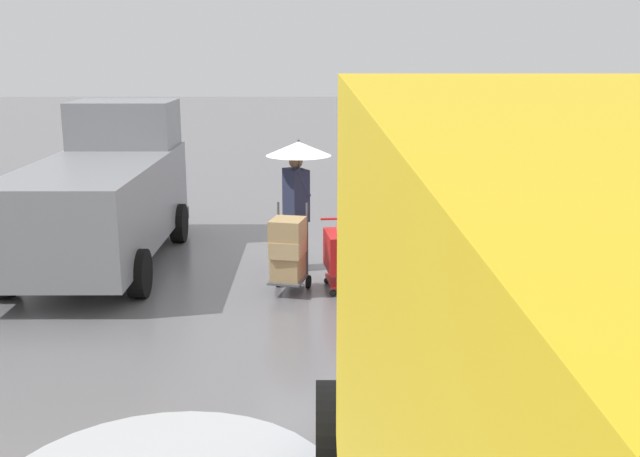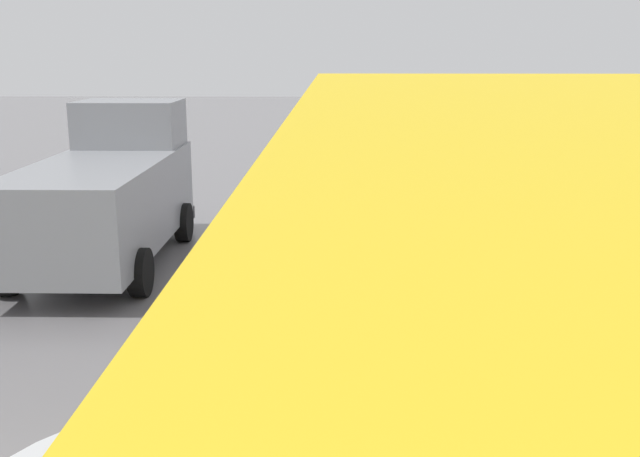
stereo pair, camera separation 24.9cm
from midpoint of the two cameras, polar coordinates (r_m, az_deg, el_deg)
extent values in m
plane|color=slate|center=(12.38, 1.96, -3.09)|extent=(90.00, 90.00, 0.00)
cylinder|color=#999BA0|center=(14.24, 13.74, -1.24)|extent=(2.47, 2.47, 0.01)
cylinder|color=#999BA0|center=(12.60, 14.64, -3.22)|extent=(1.86, 1.86, 0.01)
cube|color=gray|center=(12.84, -15.58, 1.90)|extent=(1.96, 5.20, 1.40)
cube|color=gray|center=(14.49, -13.74, 7.77)|extent=(1.84, 1.40, 0.84)
cube|color=black|center=(15.28, -12.90, 5.05)|extent=(1.66, 0.06, 0.63)
cube|color=#232326|center=(15.50, -12.66, 1.23)|extent=(1.96, 0.16, 0.24)
cylinder|color=black|center=(14.78, -17.31, 0.49)|extent=(0.24, 0.72, 0.72)
cylinder|color=black|center=(14.28, -9.82, 0.47)|extent=(0.24, 0.72, 0.72)
cylinder|color=black|center=(11.86, -22.11, -3.04)|extent=(0.24, 0.72, 0.72)
cylinder|color=black|center=(11.24, -12.86, -3.25)|extent=(0.24, 0.72, 0.72)
cube|color=silver|center=(6.41, 12.08, -6.47)|extent=(2.20, 1.81, 1.80)
cube|color=black|center=(7.18, 10.87, -1.60)|extent=(1.98, 0.07, 0.81)
cylinder|color=black|center=(6.24, 1.18, -15.85)|extent=(0.30, 0.96, 0.96)
cylinder|color=black|center=(6.69, 22.98, -14.87)|extent=(0.30, 0.96, 0.96)
cube|color=red|center=(11.18, 2.51, -1.73)|extent=(0.61, 0.82, 0.56)
cube|color=red|center=(11.31, 2.49, -3.98)|extent=(0.55, 0.74, 0.04)
cylinder|color=red|center=(11.48, 2.22, 0.75)|extent=(0.58, 0.11, 0.04)
sphere|color=black|center=(11.08, 3.79, -4.85)|extent=(0.10, 0.10, 0.10)
sphere|color=black|center=(11.02, 1.65, -4.93)|extent=(0.10, 0.10, 0.10)
sphere|color=black|center=(11.65, 3.27, -3.91)|extent=(0.10, 0.10, 0.10)
sphere|color=black|center=(11.59, 1.24, -3.99)|extent=(0.10, 0.10, 0.10)
cylinder|color=#E0668E|center=(11.04, 2.19, -1.38)|extent=(0.11, 0.29, 0.69)
cube|color=#515156|center=(11.12, -1.76, -3.86)|extent=(0.60, 0.69, 0.03)
cylinder|color=#515156|center=(11.20, -0.29, -0.81)|extent=(0.04, 0.04, 1.10)
cylinder|color=#515156|center=(11.31, -2.46, -0.68)|extent=(0.04, 0.04, 1.10)
cylinder|color=black|center=(11.38, -0.19, -4.06)|extent=(0.09, 0.21, 0.20)
cylinder|color=black|center=(11.50, -2.52, -3.89)|extent=(0.09, 0.21, 0.20)
cube|color=tan|center=(11.07, -1.77, -2.92)|extent=(0.53, 0.56, 0.35)
cube|color=tan|center=(10.99, -1.78, -1.42)|extent=(0.55, 0.63, 0.24)
cube|color=tan|center=(10.92, -1.79, -0.04)|extent=(0.56, 0.60, 0.30)
cylinder|color=black|center=(12.16, 6.53, -1.47)|extent=(0.18, 0.18, 0.82)
cylinder|color=black|center=(11.99, 6.07, -1.67)|extent=(0.18, 0.18, 0.82)
cube|color=#B2A899|center=(11.89, 6.41, 2.29)|extent=(0.48, 0.52, 0.84)
sphere|color=#8C6647|center=(11.79, 6.47, 4.87)|extent=(0.22, 0.22, 0.22)
cylinder|color=#B2A899|center=(12.12, 7.00, 2.25)|extent=(0.10, 0.10, 0.55)
cylinder|color=#B2A899|center=(11.68, 6.09, 3.20)|extent=(0.31, 0.25, 0.50)
cylinder|color=#333338|center=(11.73, 6.21, 4.04)|extent=(0.02, 0.02, 0.86)
cone|color=yellow|center=(11.68, 6.26, 5.88)|extent=(1.04, 1.04, 0.22)
sphere|color=#333338|center=(11.66, 6.28, 6.51)|extent=(0.04, 0.04, 0.04)
cylinder|color=black|center=(12.38, -1.26, -1.12)|extent=(0.18, 0.18, 0.82)
cylinder|color=black|center=(12.20, -0.84, -1.33)|extent=(0.18, 0.18, 0.82)
cube|color=#282D47|center=(12.10, -1.07, 2.58)|extent=(0.46, 0.52, 0.84)
sphere|color=#8C6647|center=(12.01, -1.08, 5.11)|extent=(0.22, 0.22, 0.22)
cylinder|color=#282D47|center=(12.34, -1.60, 2.56)|extent=(0.10, 0.10, 0.55)
cylinder|color=#282D47|center=(11.91, -0.60, 3.48)|extent=(0.31, 0.23, 0.50)
cylinder|color=#333338|center=(11.95, -0.86, 4.29)|extent=(0.02, 0.02, 0.86)
cone|color=white|center=(11.89, -0.87, 6.09)|extent=(1.04, 1.04, 0.22)
sphere|color=#333338|center=(11.88, -0.87, 6.72)|extent=(0.04, 0.04, 0.04)
camera|label=1|loc=(0.12, -89.33, 0.16)|focal=42.13mm
camera|label=2|loc=(0.12, 90.67, -0.16)|focal=42.13mm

